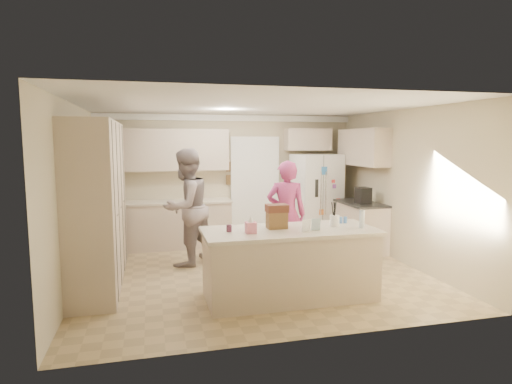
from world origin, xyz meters
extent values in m
cube|color=tan|center=(0.00, 0.00, -0.01)|extent=(5.20, 4.60, 0.02)
cube|color=white|center=(0.00, 0.00, 2.61)|extent=(5.20, 4.60, 0.02)
cube|color=#C6B996|center=(0.00, 2.31, 1.30)|extent=(5.20, 0.02, 2.60)
cube|color=#C6B996|center=(0.00, -2.31, 1.30)|extent=(5.20, 0.02, 2.60)
cube|color=#C6B996|center=(-2.61, 0.00, 1.30)|extent=(0.02, 4.60, 2.60)
cube|color=#C6B996|center=(2.61, 0.00, 1.30)|extent=(0.02, 4.60, 2.60)
cube|color=white|center=(0.00, 2.26, 2.53)|extent=(5.20, 0.08, 0.12)
cube|color=#C3B09D|center=(-2.30, 0.20, 1.18)|extent=(0.60, 2.60, 2.35)
cube|color=#C3B09D|center=(-1.15, 2.00, 0.44)|extent=(2.20, 0.60, 0.88)
cube|color=beige|center=(-1.15, 1.99, 0.90)|extent=(2.24, 0.63, 0.04)
cube|color=#C3B09D|center=(-1.15, 2.12, 1.90)|extent=(2.20, 0.35, 0.80)
cube|color=black|center=(0.55, 2.28, 1.05)|extent=(0.90, 0.06, 2.10)
cube|color=white|center=(0.55, 2.24, 1.05)|extent=(1.02, 0.03, 2.22)
cube|color=brown|center=(0.02, 2.27, 1.55)|extent=(0.15, 0.02, 0.20)
cube|color=brown|center=(0.02, 2.27, 1.28)|extent=(0.15, 0.02, 0.20)
cube|color=white|center=(1.74, 1.83, 0.90)|extent=(0.99, 0.82, 1.80)
cube|color=gray|center=(1.74, 1.48, 0.90)|extent=(0.02, 0.02, 1.78)
cube|color=black|center=(1.52, 1.47, 1.15)|extent=(0.22, 0.03, 0.35)
cylinder|color=silver|center=(1.69, 1.46, 1.05)|extent=(0.02, 0.02, 0.85)
cylinder|color=silver|center=(1.79, 1.46, 1.05)|extent=(0.02, 0.02, 0.85)
cube|color=#C3B09D|center=(1.65, 2.12, 2.10)|extent=(0.95, 0.35, 0.45)
cube|color=#C3B09D|center=(2.30, 1.00, 0.44)|extent=(0.60, 1.20, 0.88)
cube|color=#2D2B28|center=(2.29, 1.00, 0.90)|extent=(0.63, 1.24, 0.04)
cube|color=#C3B09D|center=(2.43, 1.20, 1.95)|extent=(0.35, 1.50, 0.70)
cube|color=black|center=(2.25, 0.80, 1.07)|extent=(0.22, 0.28, 0.30)
cube|color=#C3B09D|center=(0.20, -1.10, 0.44)|extent=(2.20, 0.90, 0.88)
cube|color=beige|center=(0.20, -1.10, 0.90)|extent=(2.28, 0.96, 0.05)
cylinder|color=white|center=(0.85, -1.05, 1.00)|extent=(0.13, 0.13, 0.15)
cube|color=pink|center=(-0.35, -1.20, 1.00)|extent=(0.13, 0.13, 0.14)
cone|color=white|center=(-0.35, -1.20, 1.10)|extent=(0.08, 0.08, 0.08)
cube|color=brown|center=(0.05, -1.00, 1.04)|extent=(0.26, 0.18, 0.22)
cube|color=#592D1E|center=(0.05, -1.00, 1.20)|extent=(0.28, 0.20, 0.10)
cylinder|color=#59263F|center=(-0.60, -1.05, 0.97)|extent=(0.07, 0.07, 0.09)
cube|color=white|center=(0.35, -1.30, 1.01)|extent=(0.12, 0.06, 0.16)
cube|color=silver|center=(0.50, -1.25, 1.01)|extent=(0.12, 0.05, 0.16)
cylinder|color=silver|center=(1.15, -1.25, 1.04)|extent=(0.07, 0.07, 0.24)
cylinder|color=#4371B9|center=(1.02, -0.88, 0.97)|extent=(0.05, 0.05, 0.09)
cylinder|color=#4371B9|center=(1.09, -0.88, 0.97)|extent=(0.05, 0.05, 0.09)
imported|color=gray|center=(-0.99, 0.77, 0.98)|extent=(1.20, 1.19, 1.95)
imported|color=#AA3489|center=(0.59, 0.26, 0.88)|extent=(0.73, 0.58, 1.76)
camera|label=1|loc=(-1.55, -6.32, 2.08)|focal=30.00mm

